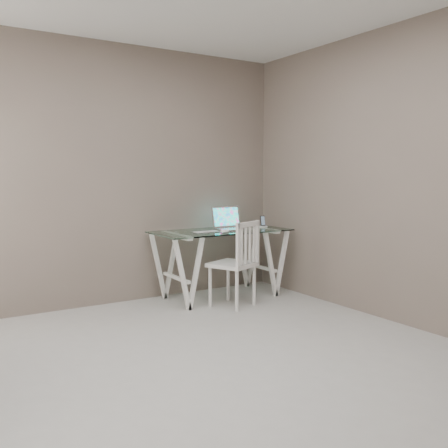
% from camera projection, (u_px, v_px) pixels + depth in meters
% --- Properties ---
extents(room, '(4.50, 4.52, 2.71)m').
position_uv_depth(room, '(214.00, 119.00, 3.19)').
color(room, '#ABA9A4').
rests_on(room, ground).
extents(desk, '(1.50, 0.70, 0.75)m').
position_uv_depth(desk, '(221.00, 263.00, 5.50)').
color(desk, silver).
rests_on(desk, ground).
extents(chair, '(0.53, 0.53, 0.89)m').
position_uv_depth(chair, '(238.00, 260.00, 5.08)').
color(chair, silver).
rests_on(chair, ground).
extents(laptop, '(0.36, 0.31, 0.25)m').
position_uv_depth(laptop, '(230.00, 224.00, 5.57)').
color(laptop, silver).
rests_on(laptop, desk).
extents(keyboard, '(0.29, 0.13, 0.01)m').
position_uv_depth(keyboard, '(206.00, 232.00, 5.28)').
color(keyboard, silver).
rests_on(keyboard, desk).
extents(mouse, '(0.11, 0.06, 0.03)m').
position_uv_depth(mouse, '(225.00, 231.00, 5.23)').
color(mouse, white).
rests_on(mouse, desk).
extents(phone_dock, '(0.07, 0.07, 0.13)m').
position_uv_depth(phone_dock, '(263.00, 224.00, 5.80)').
color(phone_dock, white).
rests_on(phone_dock, desk).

